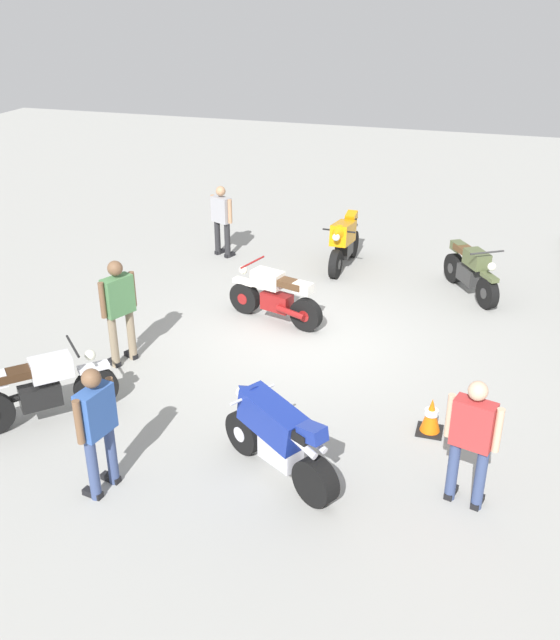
# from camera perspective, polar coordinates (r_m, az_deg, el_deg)

# --- Properties ---
(ground_plane) EXTENTS (40.00, 40.00, 0.00)m
(ground_plane) POSITION_cam_1_polar(r_m,az_deg,el_deg) (12.28, 2.25, -1.69)
(ground_plane) COLOR #9E9E99
(motorcycle_silver_cruiser) EXTENTS (1.57, 1.56, 1.09)m
(motorcycle_silver_cruiser) POSITION_cam_1_polar(r_m,az_deg,el_deg) (10.42, -18.67, -5.27)
(motorcycle_silver_cruiser) COLOR black
(motorcycle_silver_cruiser) RESTS_ON ground
(motorcycle_cream_vintage) EXTENTS (0.90, 1.92, 1.07)m
(motorcycle_cream_vintage) POSITION_cam_1_polar(r_m,az_deg,el_deg) (12.78, -0.40, 1.89)
(motorcycle_cream_vintage) COLOR black
(motorcycle_cream_vintage) RESTS_ON ground
(motorcycle_blue_sportbike) EXTENTS (1.17, 1.77, 1.14)m
(motorcycle_blue_sportbike) POSITION_cam_1_polar(r_m,az_deg,el_deg) (8.81, -0.22, -9.31)
(motorcycle_blue_sportbike) COLOR black
(motorcycle_blue_sportbike) RESTS_ON ground
(motorcycle_olive_vintage) EXTENTS (1.74, 1.17, 1.07)m
(motorcycle_olive_vintage) POSITION_cam_1_polar(r_m,az_deg,el_deg) (14.44, 15.18, 3.85)
(motorcycle_olive_vintage) COLOR black
(motorcycle_olive_vintage) RESTS_ON ground
(motorcycle_orange_sportbike) EXTENTS (1.95, 0.70, 1.14)m
(motorcycle_orange_sportbike) POSITION_cam_1_polar(r_m,az_deg,el_deg) (15.35, 5.18, 6.39)
(motorcycle_orange_sportbike) COLOR black
(motorcycle_orange_sportbike) RESTS_ON ground
(person_in_red_shirt) EXTENTS (0.41, 0.65, 1.68)m
(person_in_red_shirt) POSITION_cam_1_polar(r_m,az_deg,el_deg) (8.45, 15.23, -9.06)
(person_in_red_shirt) COLOR #384772
(person_in_red_shirt) RESTS_ON ground
(person_in_gray_shirt) EXTENTS (0.45, 0.61, 1.61)m
(person_in_gray_shirt) POSITION_cam_1_polar(r_m,az_deg,el_deg) (15.90, -4.73, 8.28)
(person_in_gray_shirt) COLOR #262628
(person_in_gray_shirt) RESTS_ON ground
(person_in_blue_shirt) EXTENTS (0.66, 0.38, 1.70)m
(person_in_blue_shirt) POSITION_cam_1_polar(r_m,az_deg,el_deg) (8.62, -14.56, -8.09)
(person_in_blue_shirt) COLOR #384772
(person_in_blue_shirt) RESTS_ON ground
(person_in_green_shirt) EXTENTS (0.65, 0.46, 1.77)m
(person_in_green_shirt) POSITION_cam_1_polar(r_m,az_deg,el_deg) (11.43, -12.89, 1.17)
(person_in_green_shirt) COLOR gray
(person_in_green_shirt) RESTS_ON ground
(traffic_cone) EXTENTS (0.36, 0.36, 0.53)m
(traffic_cone) POSITION_cam_1_polar(r_m,az_deg,el_deg) (9.99, 12.12, -7.58)
(traffic_cone) COLOR black
(traffic_cone) RESTS_ON ground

